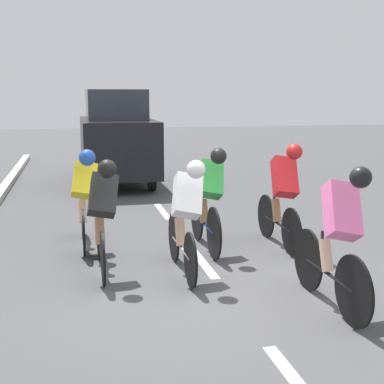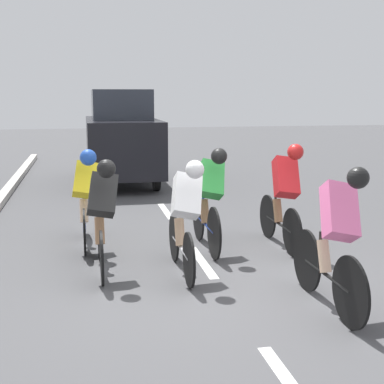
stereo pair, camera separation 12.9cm
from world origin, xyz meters
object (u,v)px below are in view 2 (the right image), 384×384
cyclist_yellow (85,195)px  cyclist_black (102,213)px  cyclist_green (210,197)px  cyclist_pink (335,236)px  support_car (122,138)px  cyclist_red (284,193)px  cyclist_white (185,214)px

cyclist_yellow → cyclist_black: 1.23m
cyclist_green → cyclist_pink: size_ratio=1.00×
cyclist_black → cyclist_green: 1.68m
cyclist_green → cyclist_pink: cyclist_pink is taller
cyclist_yellow → cyclist_pink: (-2.46, 2.86, 0.02)m
cyclist_pink → support_car: size_ratio=0.45×
cyclist_red → cyclist_green: size_ratio=0.97×
cyclist_green → cyclist_pink: 2.47m
cyclist_red → cyclist_green: cyclist_red is taller
cyclist_yellow → cyclist_green: 1.78m
cyclist_black → cyclist_red: (-2.59, -0.62, 0.04)m
cyclist_red → cyclist_pink: (0.33, 2.26, -0.02)m
support_car → cyclist_white: bearing=91.9°
cyclist_white → support_car: 7.15m
cyclist_pink → cyclist_red: bearing=-98.2°
cyclist_green → support_car: bearing=-82.8°
cyclist_black → cyclist_green: cyclist_green is taller
support_car → cyclist_pink: bearing=100.1°
cyclist_black → support_car: (-0.74, -6.87, 0.37)m
cyclist_black → support_car: bearing=-96.2°
cyclist_black → cyclist_red: size_ratio=0.99×
cyclist_yellow → cyclist_red: 2.85m
cyclist_yellow → cyclist_green: size_ratio=0.95×
cyclist_black → cyclist_green: (-1.52, -0.71, 0.00)m
cyclist_white → cyclist_green: bearing=-118.9°
cyclist_red → cyclist_yellow: bearing=-12.1°
cyclist_black → cyclist_white: 1.02m
cyclist_pink → support_car: bearing=-79.9°
cyclist_white → support_car: support_car is taller
cyclist_yellow → cyclist_white: cyclist_yellow is taller
cyclist_pink → cyclist_white: (1.28, -1.38, -0.02)m
cyclist_white → support_car: size_ratio=0.44×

